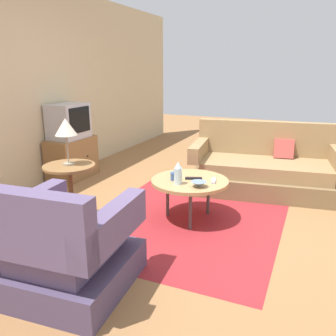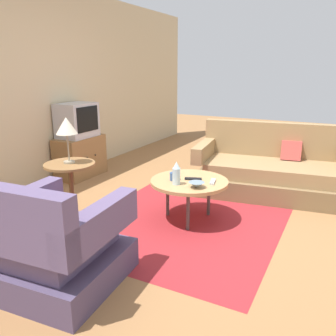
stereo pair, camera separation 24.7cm
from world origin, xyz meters
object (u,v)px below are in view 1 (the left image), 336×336
Objects in this scene: coffee_table at (190,182)px; tv_remote_dark at (194,178)px; table_lamp at (66,128)px; tv_stand at (72,158)px; couch at (264,170)px; vase at (178,173)px; tv_remote_silver at (214,181)px; armchair at (65,252)px; side_table at (70,182)px; mug at (175,176)px; bowl at (199,184)px; television at (69,121)px.

tv_remote_dark is at bearing -47.72° from coffee_table.
coffee_table is 1.75× the size of table_lamp.
tv_stand reaches higher than tv_remote_dark.
couch is 8.32× the size of vase.
couch is 2.62m from table_lamp.
table_lamp is at bearing 112.22° from vase.
tv_remote_silver is at bearing -64.30° from table_lamp.
couch is 11.35× the size of tv_remote_silver.
armchair is 2.99m from couch.
side_table is at bearing 40.57° from couch.
couch is 2.60× the size of tv_stand.
side_table is at bearing 9.87° from tv_remote_dark.
side_table is 4.88× the size of mug.
coffee_table is 0.06m from tv_remote_dark.
armchair is 1.16m from side_table.
coffee_table is 6.21× the size of mug.
couch reaches higher than mug.
tv_stand is 3.20× the size of vase.
vase reaches higher than bowl.
tv_stand is 2.12m from mug.
vase is 1.80× the size of mug.
tv_stand reaches higher than bowl.
table_lamp is at bearing 119.50° from mug.
coffee_table is 4.71× the size of tv_remote_silver.
table_lamp is 1.20m from mug.
tv_remote_dark is at bearing 57.66° from couch.
mug is at bearing 36.19° from vase.
tv_remote_dark is (-1.24, 0.57, 0.17)m from couch.
tv_remote_silver reaches higher than coffee_table.
tv_stand is at bearing 61.52° from tv_remote_silver.
television is at bearing 68.83° from bowl.
couch is 1.29m from tv_remote_silver.
vase reaches higher than mug.
side_table is at bearing 109.17° from bowl.
table_lamp reaches higher than tv_remote_dark.
mug is (0.53, -0.94, -0.53)m from table_lamp.
tv_stand reaches higher than coffee_table.
couch is at bearing -41.92° from table_lamp.
table_lamp is (0.01, 0.01, 0.55)m from side_table.
table_lamp is 2.91× the size of bowl.
couch is at bearing -24.34° from vase.
coffee_table is at bearing 21.96° from tv_remote_dark.
bowl is at bearing 100.43° from tv_remote_dark.
vase is at bearing 162.23° from coffee_table.
couch is at bearing 65.80° from armchair.
mug is at bearing -111.34° from television.
bowl reaches higher than tv_remote_dark.
couch is 1.37m from tv_remote_dark.
coffee_table is at bearing -62.68° from mug.
vase is at bearing -67.20° from side_table.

